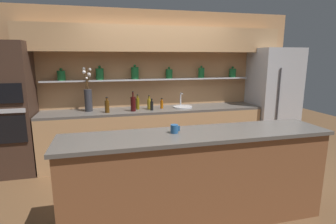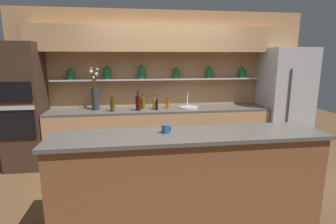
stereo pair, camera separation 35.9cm
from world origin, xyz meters
name	(u,v)px [view 1 (the left image)]	position (x,y,z in m)	size (l,w,h in m)	color
ground_plane	(179,192)	(0.00, 0.00, 0.00)	(12.00, 12.00, 0.00)	brown
back_wall_unit	(156,71)	(0.00, 1.53, 1.55)	(5.20, 0.44, 2.60)	tan
back_counter_unit	(155,134)	(-0.09, 1.24, 0.46)	(3.76, 0.62, 0.92)	tan
island_counter	(197,178)	(0.00, -0.65, 0.51)	(2.86, 0.61, 1.02)	brown
refrigerator	(272,101)	(2.20, 1.20, 0.98)	(0.80, 0.73, 1.96)	#B7B7BC
oven_tower	(12,110)	(-2.30, 1.24, 1.01)	(0.61, 0.64, 2.02)	#3D281E
flower_vase	(88,97)	(-1.18, 1.30, 1.16)	(0.14, 0.16, 0.72)	#2D2D33
sink_fixture	(182,106)	(0.42, 1.25, 0.94)	(0.34, 0.34, 0.25)	#B7B7BC
bottle_sauce_0	(162,104)	(0.04, 1.24, 1.00)	(0.05, 0.05, 0.18)	#9E4C0A
bottle_sauce_1	(152,105)	(-0.16, 1.12, 1.00)	(0.05, 0.05, 0.20)	black
bottle_spirit_2	(107,106)	(-0.89, 1.10, 1.02)	(0.07, 0.07, 0.25)	#4C2D0C
bottle_oil_3	(149,104)	(-0.19, 1.23, 1.01)	(0.07, 0.07, 0.24)	olive
bottle_sauce_4	(136,104)	(-0.39, 1.39, 0.99)	(0.05, 0.05, 0.17)	black
bottle_wine_5	(133,104)	(-0.47, 1.12, 1.04)	(0.08, 0.08, 0.33)	#380C0C
bottle_oil_6	(138,103)	(-0.38, 1.26, 1.02)	(0.06, 0.06, 0.25)	brown
coffee_mug	(174,129)	(-0.24, -0.60, 1.06)	(0.10, 0.08, 0.09)	#235184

